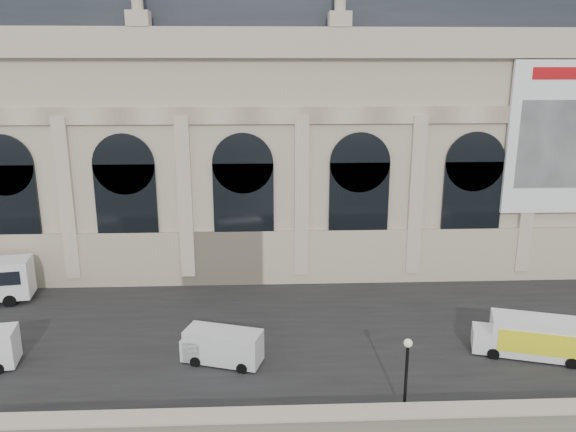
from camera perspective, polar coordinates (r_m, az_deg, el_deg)
The scene contains 7 objects.
quay at distance 64.23m, azimuth -0.37°, elevation -5.03°, with size 160.00×70.00×6.00m, color gray.
street at distance 43.69m, azimuth 0.67°, elevation -10.69°, with size 160.00×24.00×0.06m, color #2D2D2D.
parapet at distance 31.82m, azimuth 2.08°, elevation -20.19°, with size 160.00×1.40×1.21m.
museum at distance 56.56m, azimuth -6.38°, elevation 9.56°, with size 69.00×18.70×29.10m.
van_c at distance 38.08m, azimuth -7.04°, elevation -12.97°, with size 5.53×3.41×2.31m.
box_truck at distance 41.71m, azimuth 23.32°, elevation -11.22°, with size 7.23×4.12×2.78m.
lamp_right at distance 32.80m, azimuth 11.90°, elevation -15.80°, with size 0.48×0.48×4.69m.
Camera 1 is at (-2.21, -25.34, 24.91)m, focal length 35.00 mm.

